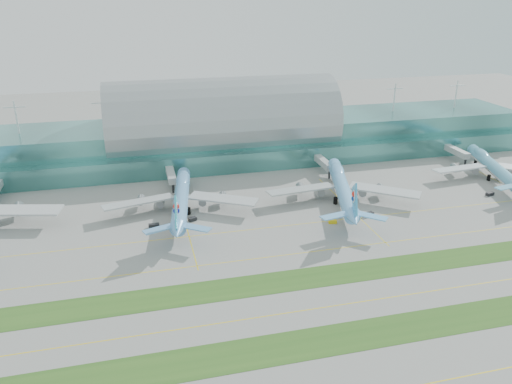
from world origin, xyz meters
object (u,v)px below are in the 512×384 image
object	(u,v)px
terminal	(223,133)
airliner_b	(181,197)
airliner_d	(493,166)
airliner_c	(342,186)

from	to	relation	value
terminal	airliner_b	size ratio (longest dim) A/B	4.74
terminal	airliner_d	size ratio (longest dim) A/B	5.01
airliner_b	airliner_c	bearing A→B (deg)	3.67
airliner_d	airliner_b	bearing A→B (deg)	-162.03
airliner_b	airliner_d	distance (m)	150.30
airliner_b	terminal	bearing A→B (deg)	73.91
terminal	airliner_b	xyz separation A→B (m)	(-29.28, -64.36, -8.12)
airliner_c	airliner_d	bearing A→B (deg)	21.60
airliner_c	airliner_d	size ratio (longest dim) A/B	1.08
airliner_c	terminal	bearing A→B (deg)	135.01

